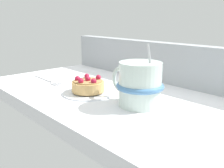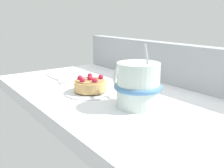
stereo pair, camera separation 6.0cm
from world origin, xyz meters
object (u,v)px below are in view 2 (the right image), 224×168
object	(u,v)px
dessert_fork	(55,78)
dessert_plate	(90,92)
raspberry_tart	(90,85)
coffee_mug	(137,85)

from	to	relation	value
dessert_fork	dessert_plate	bearing A→B (deg)	3.37
dessert_plate	dessert_fork	xyz separation A→B (cm)	(-19.69, -1.16, -0.02)
raspberry_tart	dessert_fork	size ratio (longest dim) A/B	0.51
dessert_plate	coffee_mug	xyz separation A→B (cm)	(14.78, 3.02, 4.56)
dessert_plate	coffee_mug	bearing A→B (deg)	11.56
raspberry_tart	dessert_fork	bearing A→B (deg)	-176.67
coffee_mug	raspberry_tart	bearing A→B (deg)	-168.40
dessert_plate	coffee_mug	world-z (taller)	coffee_mug
raspberry_tart	coffee_mug	bearing A→B (deg)	11.60
raspberry_tart	coffee_mug	distance (cm)	15.32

